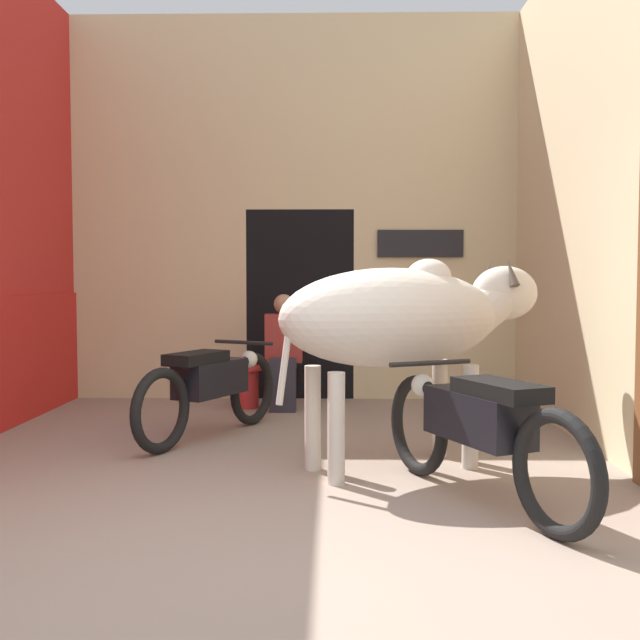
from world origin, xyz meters
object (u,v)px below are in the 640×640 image
cow (405,318)px  plastic_stool (246,385)px  motorcycle_far (211,385)px  motorcycle_near (478,427)px  shopkeeper_seated (284,349)px

cow → plastic_stool: (-1.35, 2.35, -0.80)m
cow → plastic_stool: bearing=119.9°
plastic_stool → motorcycle_far: bearing=-94.9°
cow → motorcycle_near: size_ratio=1.09×
cow → motorcycle_near: cow is taller
shopkeeper_seated → cow: bearing=-66.6°
cow → shopkeeper_seated: (-0.97, 2.25, -0.42)m
cow → motorcycle_far: 1.84m
motorcycle_far → shopkeeper_seated: size_ratio=1.51×
motorcycle_far → shopkeeper_seated: 1.41m
motorcycle_far → shopkeeper_seated: shopkeeper_seated is taller
motorcycle_near → motorcycle_far: (-1.82, 1.72, -0.01)m
motorcycle_near → shopkeeper_seated: shopkeeper_seated is taller
cow → shopkeeper_seated: bearing=113.4°
motorcycle_near → motorcycle_far: 2.51m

